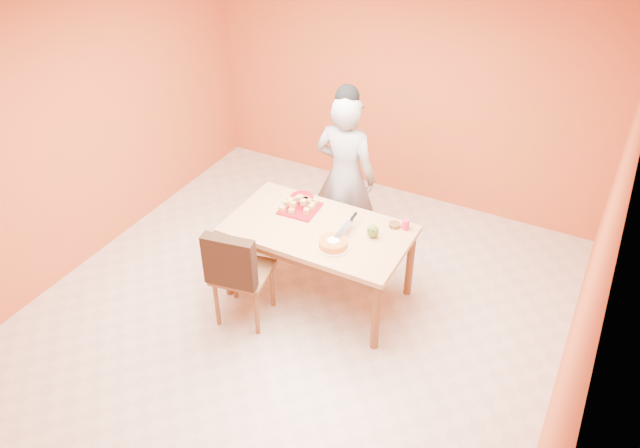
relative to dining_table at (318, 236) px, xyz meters
The scene contains 17 objects.
floor 0.80m from the dining_table, 97.95° to the right, with size 5.00×5.00×0.00m, color beige.
ceiling 2.08m from the dining_table, 97.95° to the right, with size 5.00×5.00×0.00m, color white.
wall_back 2.18m from the dining_table, 91.68° to the left, with size 4.50×4.50×0.00m, color #D04C30.
wall_left 2.45m from the dining_table, 169.38° to the right, with size 5.00×5.00×0.00m, color #D04C30.
wall_right 2.33m from the dining_table, 11.19° to the right, with size 5.00×5.00×0.00m, color #D04C30.
dining_table is the anchor object (origin of this frame).
dining_chair 0.74m from the dining_table, 127.18° to the right, with size 0.54×0.61×1.01m.
pastry_pile 0.37m from the dining_table, 148.35° to the left, with size 0.29×0.29×0.10m, color tan, non-canonical shape.
person 0.78m from the dining_table, 98.10° to the left, with size 0.62×0.41×1.70m, color gray.
pastry_platter 0.35m from the dining_table, 148.35° to the left, with size 0.33×0.33×0.02m, color maroon.
red_dinner_plate 0.51m from the dining_table, 136.02° to the left, with size 0.22×0.22×0.01m, color maroon.
white_cake_plate 0.32m from the dining_table, 38.25° to the right, with size 0.28×0.28×0.01m, color white.
sponge_cake 0.33m from the dining_table, 38.25° to the right, with size 0.25×0.25×0.06m, color orange.
cake_server 0.30m from the dining_table, ahead, with size 0.06×0.29×0.01m, color silver.
egg_ornament 0.51m from the dining_table, 11.06° to the left, with size 0.10×0.08×0.13m, color olive.
magenta_glass 0.77m from the dining_table, 26.32° to the left, with size 0.06×0.06×0.09m, color #D92051.
checker_tin 0.68m from the dining_table, 29.25° to the left, with size 0.10×0.10×0.03m, color #35220E.
Camera 1 is at (2.14, -3.49, 3.94)m, focal length 35.00 mm.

